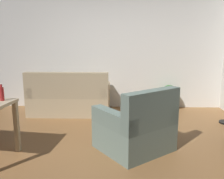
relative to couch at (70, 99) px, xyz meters
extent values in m
cube|color=olive|center=(0.83, -1.59, -0.32)|extent=(5.20, 4.40, 0.02)
cube|color=silver|center=(0.83, 0.61, 1.04)|extent=(5.20, 0.10, 2.70)
cube|color=tan|center=(0.00, 0.06, -0.11)|extent=(1.67, 0.84, 0.40)
cube|color=tan|center=(0.00, -0.28, 0.35)|extent=(1.67, 0.16, 0.52)
cube|color=tan|center=(0.75, 0.06, 0.20)|extent=(0.16, 0.84, 0.22)
cube|color=tan|center=(-0.75, 0.06, 0.20)|extent=(0.16, 0.84, 0.22)
cube|color=tan|center=(-0.38, -1.82, 0.05)|extent=(0.07, 0.07, 0.72)
cylinder|color=brown|center=(2.16, 0.31, -0.20)|extent=(0.24, 0.24, 0.22)
sphere|color=#2D6B28|center=(2.16, 0.31, 0.08)|extent=(0.36, 0.36, 0.36)
cube|color=slate|center=(1.27, -1.68, -0.11)|extent=(1.23, 1.22, 0.40)
cube|color=slate|center=(1.47, -1.95, 0.35)|extent=(0.81, 0.68, 0.52)
cube|color=slate|center=(1.56, -1.46, 0.20)|extent=(0.64, 0.76, 0.22)
cube|color=slate|center=(0.97, -1.91, 0.20)|extent=(0.64, 0.76, 0.22)
cylinder|color=#AD2323|center=(-0.50, -1.91, 0.54)|extent=(0.06, 0.06, 0.18)
cylinder|color=#AD2323|center=(-0.50, -1.91, 0.65)|extent=(0.03, 0.03, 0.04)
camera|label=1|loc=(1.06, -5.01, 1.25)|focal=39.19mm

